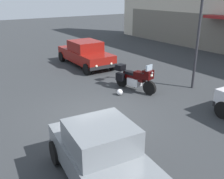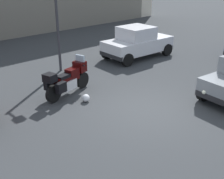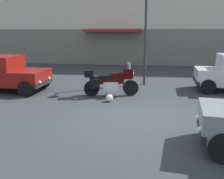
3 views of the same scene
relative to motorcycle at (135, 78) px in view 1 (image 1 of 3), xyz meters
The scene contains 6 objects.
ground_plane 3.17m from the motorcycle, 65.79° to the right, with size 80.00×80.00×0.00m, color #2D3033.
motorcycle is the anchor object (origin of this frame).
helmet 1.06m from the motorcycle, 82.97° to the right, with size 0.28×0.28×0.28m, color silver.
car_sedan_far 5.15m from the motorcycle, behind, with size 4.61×2.00×1.56m.
car_compact_side 6.41m from the motorcycle, 46.02° to the right, with size 3.60×2.05×1.56m.
streetlamp_curbside 3.39m from the motorcycle, 60.49° to the left, with size 0.28×0.94×4.29m.
Camera 1 is at (7.43, -4.37, 4.29)m, focal length 40.86 mm.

